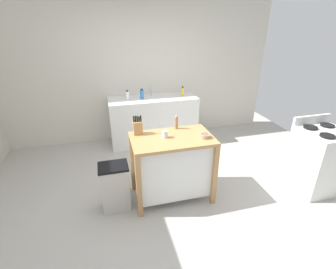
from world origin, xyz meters
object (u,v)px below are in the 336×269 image
(bowl_stoneware_deep, at_px, (205,136))
(trash_bin, at_px, (115,187))
(knife_block, at_px, (138,127))
(drinking_cup, at_px, (165,134))
(bottle_spray_cleaner, at_px, (142,94))
(stove, at_px, (319,160))
(sink_faucet, at_px, (151,90))
(bottle_hand_soap, at_px, (127,95))
(bottle_dish_soap, at_px, (183,91))
(pepper_grinder, at_px, (176,122))
(kitchen_island, at_px, (172,164))

(bowl_stoneware_deep, distance_m, trash_bin, 1.30)
(knife_block, distance_m, drinking_cup, 0.37)
(bowl_stoneware_deep, xyz_separation_m, bottle_spray_cleaner, (-0.47, 1.87, 0.06))
(drinking_cup, height_order, stove, stove)
(bottle_spray_cleaner, bearing_deg, sink_faucet, 35.00)
(drinking_cup, distance_m, bottle_spray_cleaner, 1.74)
(sink_faucet, height_order, stove, sink_faucet)
(bottle_spray_cleaner, bearing_deg, bottle_hand_soap, 175.29)
(drinking_cup, bearing_deg, bowl_stoneware_deep, -15.06)
(trash_bin, bearing_deg, bottle_dish_soap, 51.01)
(drinking_cup, height_order, pepper_grinder, pepper_grinder)
(knife_block, xyz_separation_m, trash_bin, (-0.36, -0.26, -0.67))
(trash_bin, bearing_deg, bottle_spray_cleaner, 69.61)
(bottle_hand_soap, height_order, bottle_spray_cleaner, bottle_spray_cleaner)
(drinking_cup, xyz_separation_m, bottle_spray_cleaner, (0.00, 1.74, 0.04))
(bottle_dish_soap, bearing_deg, knife_block, -125.53)
(drinking_cup, bearing_deg, stove, -9.64)
(drinking_cup, xyz_separation_m, bottle_dish_soap, (0.79, 1.74, 0.03))
(bottle_spray_cleaner, bearing_deg, stove, -44.74)
(pepper_grinder, relative_size, trash_bin, 0.30)
(kitchen_island, relative_size, bottle_spray_cleaner, 5.50)
(trash_bin, distance_m, bottle_hand_soap, 1.98)
(drinking_cup, xyz_separation_m, trash_bin, (-0.67, -0.07, -0.62))
(trash_bin, distance_m, bottle_dish_soap, 2.42)
(pepper_grinder, distance_m, bottle_dish_soap, 1.62)
(kitchen_island, relative_size, pepper_grinder, 5.37)
(drinking_cup, distance_m, pepper_grinder, 0.32)
(bottle_hand_soap, bearing_deg, stove, -41.66)
(knife_block, bearing_deg, sink_faucet, 73.00)
(drinking_cup, xyz_separation_m, sink_faucet, (0.21, 1.88, 0.06))
(sink_faucet, distance_m, stove, 3.00)
(bowl_stoneware_deep, xyz_separation_m, bottle_hand_soap, (-0.74, 1.89, 0.05))
(trash_bin, height_order, bottle_spray_cleaner, bottle_spray_cleaner)
(kitchen_island, distance_m, drinking_cup, 0.45)
(bowl_stoneware_deep, relative_size, sink_faucet, 0.60)
(trash_bin, relative_size, sink_faucet, 2.86)
(bowl_stoneware_deep, height_order, pepper_grinder, pepper_grinder)
(bowl_stoneware_deep, xyz_separation_m, sink_faucet, (-0.27, 2.01, 0.08))
(pepper_grinder, relative_size, sink_faucet, 0.87)
(stove, bearing_deg, trash_bin, 174.04)
(knife_block, relative_size, pepper_grinder, 1.30)
(knife_block, xyz_separation_m, sink_faucet, (0.52, 1.69, 0.01))
(bowl_stoneware_deep, bearing_deg, pepper_grinder, 125.97)
(drinking_cup, height_order, bottle_hand_soap, bottle_hand_soap)
(knife_block, distance_m, bottle_dish_soap, 1.90)
(bottle_dish_soap, height_order, stove, bottle_dish_soap)
(bottle_spray_cleaner, relative_size, stove, 0.19)
(knife_block, xyz_separation_m, bowl_stoneware_deep, (0.79, -0.32, -0.07))
(pepper_grinder, bearing_deg, drinking_cup, -132.81)
(kitchen_island, bearing_deg, stove, -9.49)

